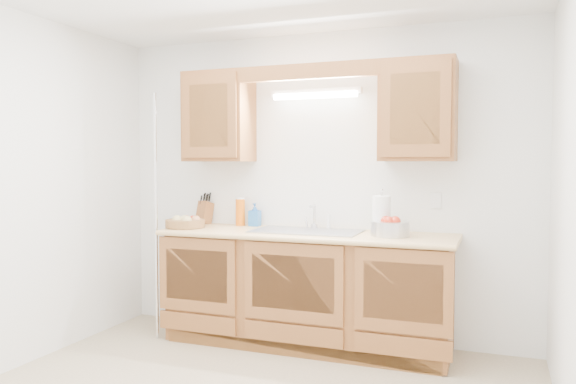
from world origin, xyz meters
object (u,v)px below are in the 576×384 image
at_px(fruit_basket, 185,222).
at_px(paper_towel, 381,215).
at_px(apple_bowl, 390,227).
at_px(knife_block, 205,212).

xyz_separation_m(fruit_basket, paper_towel, (1.61, 0.14, 0.10)).
distance_m(fruit_basket, apple_bowl, 1.69).
bearing_deg(apple_bowl, knife_block, 171.16).
distance_m(paper_towel, apple_bowl, 0.13).
relative_size(knife_block, paper_towel, 0.83).
bearing_deg(paper_towel, fruit_basket, -175.12).
bearing_deg(apple_bowl, fruit_basket, -177.69).
bearing_deg(paper_towel, apple_bowl, -40.85).
xyz_separation_m(fruit_basket, knife_block, (0.00, 0.33, 0.06)).
bearing_deg(apple_bowl, paper_towel, 139.15).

